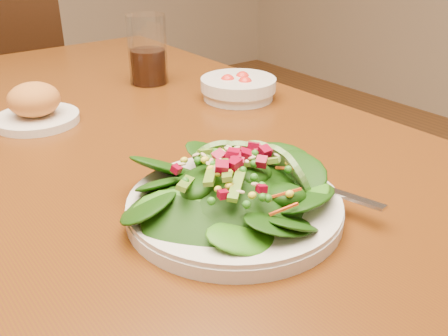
# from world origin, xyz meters

# --- Properties ---
(dining_table) EXTENTS (0.90, 1.40, 0.75)m
(dining_table) POSITION_xyz_m (0.00, 0.00, 0.65)
(dining_table) COLOR #512C08
(dining_table) RESTS_ON ground_plane
(chair_far) EXTENTS (0.49, 0.49, 0.87)m
(chair_far) POSITION_xyz_m (0.14, 1.10, 0.46)
(chair_far) COLOR black
(chair_far) RESTS_ON ground_plane
(salad_plate) EXTENTS (0.26, 0.25, 0.07)m
(salad_plate) POSITION_xyz_m (0.05, -0.28, 0.78)
(salad_plate) COLOR silver
(salad_plate) RESTS_ON dining_table
(bread_plate) EXTENTS (0.14, 0.14, 0.07)m
(bread_plate) POSITION_xyz_m (-0.04, 0.16, 0.78)
(bread_plate) COLOR silver
(bread_plate) RESTS_ON dining_table
(tomato_bowl) EXTENTS (0.15, 0.15, 0.05)m
(tomato_bowl) POSITION_xyz_m (0.31, 0.05, 0.77)
(tomato_bowl) COLOR silver
(tomato_bowl) RESTS_ON dining_table
(drinking_glass) EXTENTS (0.08, 0.08, 0.14)m
(drinking_glass) POSITION_xyz_m (0.23, 0.25, 0.81)
(drinking_glass) COLOR silver
(drinking_glass) RESTS_ON dining_table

